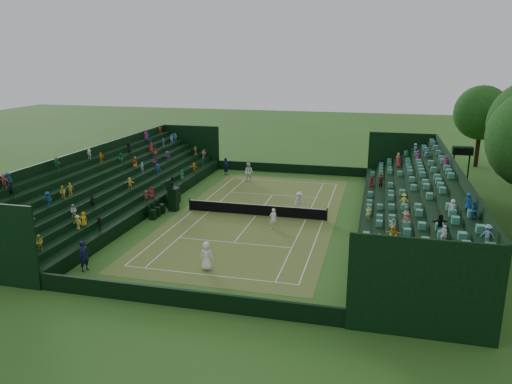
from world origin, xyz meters
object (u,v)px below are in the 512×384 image
at_px(player_near_east, 273,218).
at_px(umpire_chair, 173,196).
at_px(player_far_west, 249,172).
at_px(tennis_net, 256,209).
at_px(player_far_east, 300,201).
at_px(player_near_west, 207,256).

bearing_deg(player_near_east, umpire_chair, -41.39).
bearing_deg(player_far_west, tennis_net, -60.34).
distance_m(tennis_net, umpire_chair, 7.15).
height_order(player_near_east, player_far_east, player_far_east).
distance_m(player_near_east, player_far_east, 5.08).
xyz_separation_m(tennis_net, player_far_west, (-3.45, 10.81, 0.48)).
xyz_separation_m(tennis_net, player_near_west, (-0.33, -11.14, 0.38)).
xyz_separation_m(player_near_east, player_far_west, (-5.47, 13.53, 0.22)).
distance_m(player_near_east, player_far_west, 14.60).
xyz_separation_m(umpire_chair, player_far_east, (10.34, 2.56, -0.43)).
relative_size(umpire_chair, player_far_east, 1.78).
height_order(umpire_chair, player_far_east, umpire_chair).
bearing_deg(umpire_chair, player_near_west, -57.88).
xyz_separation_m(player_near_west, player_near_east, (2.35, 8.42, -0.11)).
relative_size(tennis_net, umpire_chair, 3.98).
height_order(tennis_net, umpire_chair, umpire_chair).
relative_size(player_near_west, player_far_east, 1.09).
relative_size(umpire_chair, player_far_west, 1.45).
bearing_deg(player_far_east, player_near_west, -147.44).
bearing_deg(umpire_chair, player_near_east, -14.59).
bearing_deg(player_near_east, tennis_net, -80.17).
bearing_deg(player_far_east, player_near_east, -146.31).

